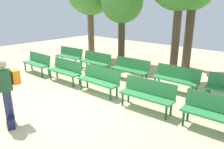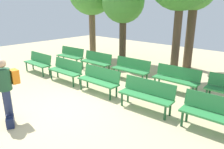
{
  "view_description": "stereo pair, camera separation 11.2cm",
  "coord_description": "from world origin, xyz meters",
  "px_view_note": "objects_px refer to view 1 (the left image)",
  "views": [
    {
      "loc": [
        4.81,
        -3.36,
        2.87
      ],
      "look_at": [
        0.0,
        2.15,
        0.55
      ],
      "focal_mm": 34.44,
      "sensor_mm": 36.0,
      "label": 1
    },
    {
      "loc": [
        4.9,
        -3.29,
        2.87
      ],
      "look_at": [
        0.0,
        2.15,
        0.55
      ],
      "focal_mm": 34.44,
      "sensor_mm": 36.0,
      "label": 2
    }
  ],
  "objects_px": {
    "bench_r0_c4": "(218,112)",
    "bench_r1_c3": "(176,77)",
    "bench_r0_c2": "(99,79)",
    "bench_r0_c3": "(148,93)",
    "tree_0": "(122,3)",
    "bench_r1_c0": "(70,55)",
    "visitor_with_backpack": "(7,87)",
    "bench_r1_c2": "(131,68)",
    "bench_r0_c1": "(66,69)",
    "handbag": "(11,122)",
    "bench_r1_c1": "(96,61)",
    "bench_r0_c0": "(37,62)"
  },
  "relations": [
    {
      "from": "bench_r0_c1",
      "to": "bench_r0_c3",
      "type": "relative_size",
      "value": 0.99
    },
    {
      "from": "bench_r0_c4",
      "to": "tree_0",
      "type": "height_order",
      "value": "tree_0"
    },
    {
      "from": "tree_0",
      "to": "visitor_with_backpack",
      "type": "xyz_separation_m",
      "value": [
        1.7,
        -6.74,
        -2.11
      ]
    },
    {
      "from": "bench_r1_c0",
      "to": "tree_0",
      "type": "xyz_separation_m",
      "value": [
        1.68,
        2.13,
        2.54
      ]
    },
    {
      "from": "bench_r0_c4",
      "to": "bench_r1_c2",
      "type": "bearing_deg",
      "value": 152.82
    },
    {
      "from": "bench_r0_c2",
      "to": "bench_r0_c0",
      "type": "bearing_deg",
      "value": -179.09
    },
    {
      "from": "bench_r0_c2",
      "to": "bench_r1_c0",
      "type": "height_order",
      "value": "same"
    },
    {
      "from": "tree_0",
      "to": "handbag",
      "type": "height_order",
      "value": "tree_0"
    },
    {
      "from": "bench_r1_c3",
      "to": "handbag",
      "type": "xyz_separation_m",
      "value": [
        -1.99,
        -4.94,
        -0.37
      ]
    },
    {
      "from": "bench_r0_c2",
      "to": "visitor_with_backpack",
      "type": "height_order",
      "value": "visitor_with_backpack"
    },
    {
      "from": "bench_r1_c3",
      "to": "tree_0",
      "type": "bearing_deg",
      "value": 153.23
    },
    {
      "from": "handbag",
      "to": "bench_r0_c0",
      "type": "bearing_deg",
      "value": 141.45
    },
    {
      "from": "bench_r1_c2",
      "to": "visitor_with_backpack",
      "type": "distance_m",
      "value": 4.75
    },
    {
      "from": "bench_r0_c4",
      "to": "bench_r1_c0",
      "type": "relative_size",
      "value": 1.0
    },
    {
      "from": "bench_r1_c3",
      "to": "bench_r0_c0",
      "type": "bearing_deg",
      "value": -161.11
    },
    {
      "from": "bench_r0_c3",
      "to": "bench_r1_c1",
      "type": "height_order",
      "value": "same"
    },
    {
      "from": "bench_r0_c0",
      "to": "bench_r0_c4",
      "type": "xyz_separation_m",
      "value": [
        7.53,
        0.22,
        0.0
      ]
    },
    {
      "from": "bench_r1_c0",
      "to": "bench_r1_c3",
      "type": "relative_size",
      "value": 1.01
    },
    {
      "from": "bench_r0_c4",
      "to": "handbag",
      "type": "bearing_deg",
      "value": -143.63
    },
    {
      "from": "bench_r0_c2",
      "to": "bench_r1_c2",
      "type": "xyz_separation_m",
      "value": [
        -0.02,
        1.83,
        0.0
      ]
    },
    {
      "from": "bench_r0_c2",
      "to": "bench_r0_c4",
      "type": "xyz_separation_m",
      "value": [
        3.79,
        0.09,
        0.0
      ]
    },
    {
      "from": "visitor_with_backpack",
      "to": "bench_r0_c4",
      "type": "bearing_deg",
      "value": -140.29
    },
    {
      "from": "bench_r0_c2",
      "to": "bench_r1_c2",
      "type": "relative_size",
      "value": 1.0
    },
    {
      "from": "bench_r1_c1",
      "to": "bench_r0_c0",
      "type": "bearing_deg",
      "value": -134.94
    },
    {
      "from": "tree_0",
      "to": "bench_r1_c0",
      "type": "bearing_deg",
      "value": -128.27
    },
    {
      "from": "bench_r1_c3",
      "to": "tree_0",
      "type": "distance_m",
      "value": 5.16
    },
    {
      "from": "bench_r0_c3",
      "to": "bench_r0_c0",
      "type": "bearing_deg",
      "value": 177.93
    },
    {
      "from": "bench_r0_c2",
      "to": "tree_0",
      "type": "xyz_separation_m",
      "value": [
        -2.13,
        3.85,
        2.54
      ]
    },
    {
      "from": "visitor_with_backpack",
      "to": "bench_r0_c2",
      "type": "bearing_deg",
      "value": -93.91
    },
    {
      "from": "bench_r1_c1",
      "to": "visitor_with_backpack",
      "type": "relative_size",
      "value": 0.98
    },
    {
      "from": "bench_r0_c0",
      "to": "bench_r0_c4",
      "type": "distance_m",
      "value": 7.54
    },
    {
      "from": "bench_r0_c0",
      "to": "bench_r0_c2",
      "type": "xyz_separation_m",
      "value": [
        3.74,
        0.14,
        0.0
      ]
    },
    {
      "from": "bench_r0_c4",
      "to": "visitor_with_backpack",
      "type": "distance_m",
      "value": 5.18
    },
    {
      "from": "bench_r0_c2",
      "to": "bench_r0_c3",
      "type": "distance_m",
      "value": 1.92
    },
    {
      "from": "bench_r0_c2",
      "to": "visitor_with_backpack",
      "type": "xyz_separation_m",
      "value": [
        -0.43,
        -2.89,
        0.43
      ]
    },
    {
      "from": "bench_r0_c0",
      "to": "bench_r1_c3",
      "type": "height_order",
      "value": "same"
    },
    {
      "from": "bench_r1_c0",
      "to": "bench_r1_c2",
      "type": "distance_m",
      "value": 3.79
    },
    {
      "from": "bench_r0_c3",
      "to": "bench_r1_c3",
      "type": "distance_m",
      "value": 1.89
    },
    {
      "from": "bench_r1_c0",
      "to": "bench_r0_c4",
      "type": "bearing_deg",
      "value": -15.32
    },
    {
      "from": "bench_r1_c0",
      "to": "visitor_with_backpack",
      "type": "xyz_separation_m",
      "value": [
        3.38,
        -4.61,
        0.43
      ]
    },
    {
      "from": "bench_r0_c3",
      "to": "bench_r1_c2",
      "type": "xyz_separation_m",
      "value": [
        -1.94,
        1.82,
        0.0
      ]
    },
    {
      "from": "bench_r0_c4",
      "to": "visitor_with_backpack",
      "type": "relative_size",
      "value": 0.98
    },
    {
      "from": "handbag",
      "to": "bench_r1_c1",
      "type": "bearing_deg",
      "value": 111.2
    },
    {
      "from": "bench_r0_c1",
      "to": "bench_r1_c3",
      "type": "bearing_deg",
      "value": 25.9
    },
    {
      "from": "bench_r0_c2",
      "to": "bench_r0_c4",
      "type": "height_order",
      "value": "same"
    },
    {
      "from": "bench_r0_c4",
      "to": "bench_r1_c1",
      "type": "bearing_deg",
      "value": 161.31
    },
    {
      "from": "tree_0",
      "to": "bench_r1_c3",
      "type": "bearing_deg",
      "value": -25.89
    },
    {
      "from": "bench_r0_c4",
      "to": "bench_r1_c3",
      "type": "xyz_separation_m",
      "value": [
        -1.89,
        1.81,
        0.0
      ]
    },
    {
      "from": "tree_0",
      "to": "handbag",
      "type": "bearing_deg",
      "value": -73.49
    },
    {
      "from": "bench_r0_c4",
      "to": "bench_r1_c0",
      "type": "distance_m",
      "value": 7.78
    }
  ]
}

